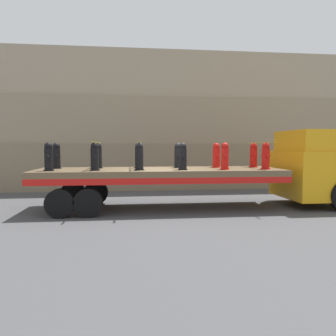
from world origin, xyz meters
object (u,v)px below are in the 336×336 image
object	(u,v)px
fire_hydrant_red_far_4	(216,155)
fire_hydrant_red_near_5	(266,156)
fire_hydrant_black_near_1	(95,157)
truck_cab	(315,168)
fire_hydrant_red_far_5	(253,155)
fire_hydrant_black_far_3	(178,156)
flatbed_trailer	(146,176)
fire_hydrant_black_near_3	(183,156)
fire_hydrant_black_near_2	(139,157)
fire_hydrant_black_far_0	(57,156)
fire_hydrant_black_far_2	(139,156)
fire_hydrant_black_near_0	(49,157)
fire_hydrant_black_far_1	(98,156)
fire_hydrant_red_near_4	(225,156)

from	to	relation	value
fire_hydrant_red_far_4	fire_hydrant_red_near_5	world-z (taller)	same
fire_hydrant_black_near_1	fire_hydrant_red_far_4	bearing A→B (deg)	14.57
truck_cab	fire_hydrant_red_far_5	size ratio (longest dim) A/B	3.01
fire_hydrant_black_far_3	fire_hydrant_red_far_5	bearing A→B (deg)	0.00
fire_hydrant_black_far_3	fire_hydrant_red_near_5	xyz separation A→B (m)	(2.87, -1.12, 0.00)
fire_hydrant_black_near_1	fire_hydrant_red_near_5	xyz separation A→B (m)	(5.73, 0.00, 0.00)
truck_cab	fire_hydrant_red_far_4	xyz separation A→B (m)	(-3.57, 0.56, 0.45)
fire_hydrant_black_far_3	flatbed_trailer	bearing A→B (deg)	-154.79
fire_hydrant_black_near_3	fire_hydrant_black_far_3	world-z (taller)	same
fire_hydrant_black_near_2	fire_hydrant_black_far_0	bearing A→B (deg)	158.70
flatbed_trailer	fire_hydrant_red_far_5	distance (m)	4.15
fire_hydrant_black_far_3	fire_hydrant_red_far_4	world-z (taller)	same
fire_hydrant_black_far_0	fire_hydrant_black_far_2	size ratio (longest dim) A/B	1.00
fire_hydrant_black_near_0	fire_hydrant_black_far_1	xyz separation A→B (m)	(1.43, 1.12, 0.00)
flatbed_trailer	fire_hydrant_red_far_5	xyz separation A→B (m)	(4.05, 0.56, 0.70)
fire_hydrant_black_near_0	fire_hydrant_black_near_3	world-z (taller)	same
fire_hydrant_black_near_0	fire_hydrant_black_near_1	xyz separation A→B (m)	(1.43, 0.00, 0.00)
fire_hydrant_red_far_4	fire_hydrant_red_far_5	world-z (taller)	same
fire_hydrant_black_near_0	flatbed_trailer	bearing A→B (deg)	10.18
fire_hydrant_black_near_0	fire_hydrant_black_far_0	world-z (taller)	same
flatbed_trailer	fire_hydrant_black_near_0	bearing A→B (deg)	-169.82
truck_cab	fire_hydrant_black_near_1	bearing A→B (deg)	-175.94
truck_cab	fire_hydrant_red_near_5	xyz separation A→B (m)	(-2.14, -0.56, 0.45)
fire_hydrant_black_near_3	fire_hydrant_red_near_5	distance (m)	2.87
fire_hydrant_red_near_4	fire_hydrant_red_far_5	size ratio (longest dim) A/B	1.00
fire_hydrant_black_near_0	fire_hydrant_red_far_5	size ratio (longest dim) A/B	1.00
fire_hydrant_black_near_0	fire_hydrant_red_far_5	xyz separation A→B (m)	(7.17, 1.12, 0.00)
flatbed_trailer	fire_hydrant_black_near_2	world-z (taller)	fire_hydrant_black_near_2
flatbed_trailer	fire_hydrant_black_far_2	world-z (taller)	fire_hydrant_black_far_2
fire_hydrant_black_far_1	fire_hydrant_red_far_5	distance (m)	5.73
fire_hydrant_black_near_0	fire_hydrant_black_near_3	distance (m)	4.30
fire_hydrant_black_near_0	fire_hydrant_black_far_2	bearing A→B (deg)	21.30
fire_hydrant_black_far_1	fire_hydrant_red_far_5	world-z (taller)	same
fire_hydrant_black_far_0	fire_hydrant_black_far_2	xyz separation A→B (m)	(2.87, 0.00, 0.00)
fire_hydrant_red_near_5	flatbed_trailer	bearing A→B (deg)	172.15
fire_hydrant_black_far_1	fire_hydrant_black_near_3	xyz separation A→B (m)	(2.87, -1.12, 0.00)
truck_cab	fire_hydrant_black_far_0	world-z (taller)	truck_cab
fire_hydrant_black_near_1	fire_hydrant_black_far_2	world-z (taller)	same
fire_hydrant_black_far_1	fire_hydrant_black_far_3	world-z (taller)	same
fire_hydrant_black_far_2	fire_hydrant_red_far_5	world-z (taller)	same
fire_hydrant_black_far_1	fire_hydrant_red_far_5	bearing A→B (deg)	0.00
fire_hydrant_red_near_5	fire_hydrant_red_near_4	bearing A→B (deg)	180.00
truck_cab	fire_hydrant_black_near_0	xyz separation A→B (m)	(-9.30, -0.56, 0.45)
truck_cab	fire_hydrant_red_far_4	bearing A→B (deg)	171.11
fire_hydrant_black_far_2	fire_hydrant_black_near_2	bearing A→B (deg)	-90.00
truck_cab	fire_hydrant_black_far_2	xyz separation A→B (m)	(-6.44, 0.56, 0.45)
fire_hydrant_black_near_3	fire_hydrant_red_far_4	bearing A→B (deg)	37.95
fire_hydrant_black_far_0	fire_hydrant_red_far_4	size ratio (longest dim) A/B	1.00
fire_hydrant_black_near_2	fire_hydrant_black_near_3	size ratio (longest dim) A/B	1.00
truck_cab	fire_hydrant_black_far_3	world-z (taller)	truck_cab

